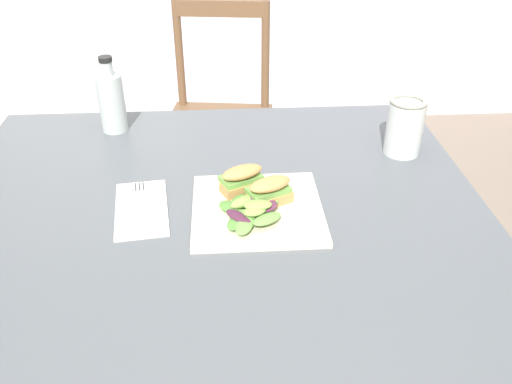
% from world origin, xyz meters
% --- Properties ---
extents(dining_table, '(1.11, 0.99, 0.74)m').
position_xyz_m(dining_table, '(-0.10, -0.02, 0.61)').
color(dining_table, '#51565B').
rests_on(dining_table, ground).
extents(chair_wooden_far, '(0.45, 0.45, 0.87)m').
position_xyz_m(chair_wooden_far, '(-0.09, 1.04, 0.45)').
color(chair_wooden_far, brown).
rests_on(chair_wooden_far, ground).
extents(plate_lunch, '(0.26, 0.26, 0.01)m').
position_xyz_m(plate_lunch, '(-0.01, -0.03, 0.74)').
color(plate_lunch, beige).
rests_on(plate_lunch, dining_table).
extents(sandwich_half_front, '(0.10, 0.08, 0.06)m').
position_xyz_m(sandwich_half_front, '(0.01, -0.01, 0.78)').
color(sandwich_half_front, tan).
rests_on(sandwich_half_front, plate_lunch).
extents(sandwich_half_back, '(0.10, 0.08, 0.06)m').
position_xyz_m(sandwich_half_back, '(-0.04, 0.04, 0.78)').
color(sandwich_half_back, tan).
rests_on(sandwich_half_back, plate_lunch).
extents(salad_mixed_greens, '(0.14, 0.16, 0.04)m').
position_xyz_m(salad_mixed_greens, '(-0.03, -0.05, 0.76)').
color(salad_mixed_greens, '#6B9E47').
rests_on(salad_mixed_greens, plate_lunch).
extents(napkin_folded, '(0.13, 0.21, 0.00)m').
position_xyz_m(napkin_folded, '(-0.24, -0.01, 0.74)').
color(napkin_folded, silver).
rests_on(napkin_folded, dining_table).
extents(fork_on_napkin, '(0.05, 0.19, 0.00)m').
position_xyz_m(fork_on_napkin, '(-0.25, 0.01, 0.75)').
color(fork_on_napkin, silver).
rests_on(fork_on_napkin, napkin_folded).
extents(bottle_cold_brew, '(0.07, 0.07, 0.19)m').
position_xyz_m(bottle_cold_brew, '(-0.35, 0.37, 0.81)').
color(bottle_cold_brew, black).
rests_on(bottle_cold_brew, dining_table).
extents(mason_jar_iced_tea, '(0.09, 0.09, 0.14)m').
position_xyz_m(mason_jar_iced_tea, '(0.34, 0.20, 0.80)').
color(mason_jar_iced_tea, '#995623').
rests_on(mason_jar_iced_tea, dining_table).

